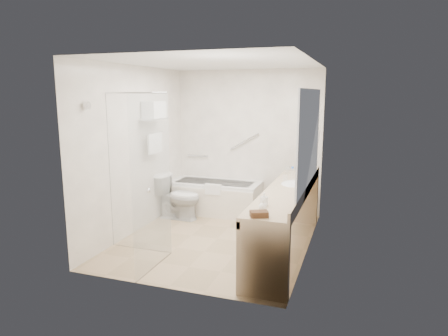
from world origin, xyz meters
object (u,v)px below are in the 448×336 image
(toilet, at_px, (179,197))
(vanity_counter, at_px, (286,205))
(bathtub, at_px, (215,197))
(amenity_basket, at_px, (259,214))
(water_bottle_left, at_px, (299,167))

(toilet, bearing_deg, vanity_counter, -112.36)
(bathtub, distance_m, amenity_basket, 3.06)
(bathtub, relative_size, vanity_counter, 0.59)
(vanity_counter, distance_m, amenity_basket, 1.26)
(amenity_basket, bearing_deg, vanity_counter, 87.00)
(amenity_basket, bearing_deg, toilet, 132.49)
(bathtub, height_order, amenity_basket, amenity_basket)
(water_bottle_left, bearing_deg, bathtub, 172.62)
(bathtub, distance_m, vanity_counter, 2.09)
(vanity_counter, height_order, water_bottle_left, water_bottle_left)
(bathtub, distance_m, water_bottle_left, 1.66)
(vanity_counter, xyz_separation_m, toilet, (-1.97, 0.85, -0.27))
(bathtub, distance_m, toilet, 0.71)
(vanity_counter, relative_size, water_bottle_left, 13.93)
(amenity_basket, bearing_deg, water_bottle_left, 88.94)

